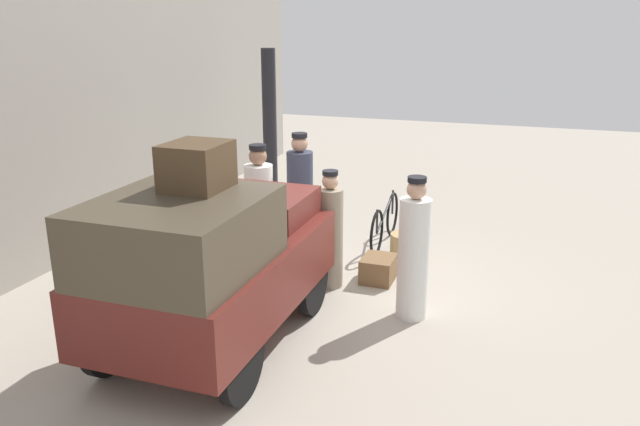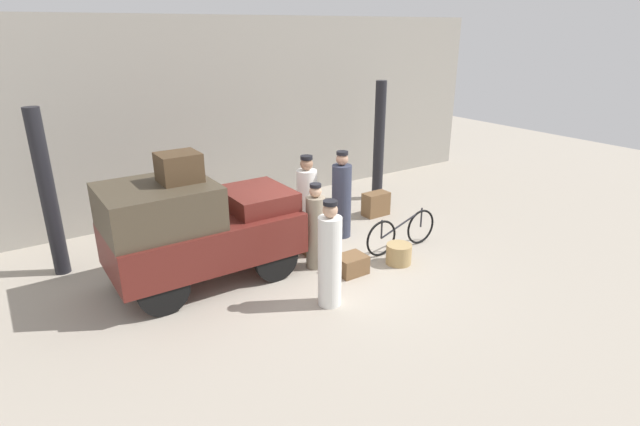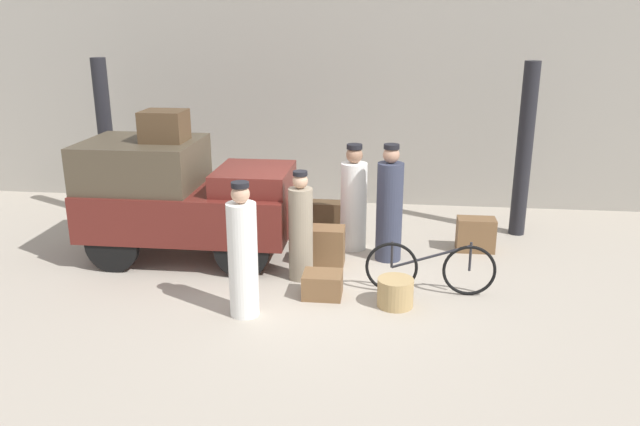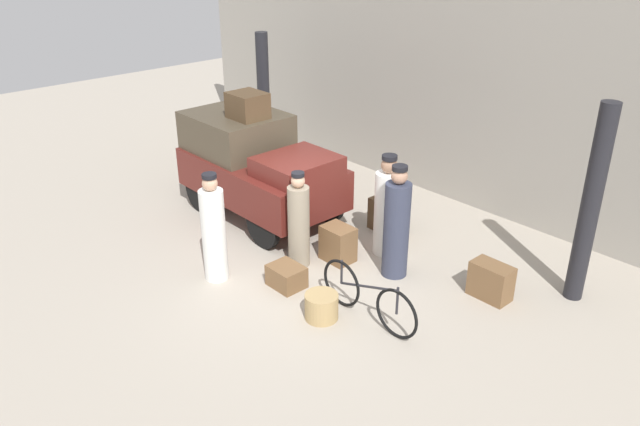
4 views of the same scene
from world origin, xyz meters
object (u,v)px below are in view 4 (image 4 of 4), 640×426
at_px(suitcase_black_upright, 387,216).
at_px(trunk_umber_medium, 491,281).
at_px(wicker_basket, 321,306).
at_px(porter_carrying_trunk, 299,223).
at_px(trunk_wicker_pale, 287,276).
at_px(trunk_on_truck_roof, 248,105).
at_px(porter_standing_middle, 396,226).
at_px(truck, 256,164).
at_px(porter_with_bicycle, 387,210).
at_px(bicycle, 368,297).
at_px(porter_lifting_near_truck, 214,232).
at_px(suitcase_small_leather, 338,244).

xyz_separation_m(suitcase_black_upright, trunk_umber_medium, (2.53, -0.51, -0.02)).
bearing_deg(wicker_basket, porter_carrying_trunk, 150.82).
relative_size(wicker_basket, trunk_umber_medium, 0.78).
xyz_separation_m(wicker_basket, porter_carrying_trunk, (-1.39, 0.77, 0.56)).
xyz_separation_m(porter_carrying_trunk, trunk_wicker_pale, (0.39, -0.59, -0.58)).
bearing_deg(porter_carrying_trunk, trunk_on_truck_roof, 162.60).
relative_size(porter_carrying_trunk, trunk_wicker_pale, 3.03).
distance_m(porter_standing_middle, trunk_wicker_pale, 1.88).
height_order(truck, porter_standing_middle, truck).
relative_size(porter_with_bicycle, trunk_on_truck_roof, 2.71).
xyz_separation_m(bicycle, porter_with_bicycle, (-1.18, 1.68, 0.42)).
height_order(porter_lifting_near_truck, trunk_on_truck_roof, trunk_on_truck_roof).
distance_m(trunk_umber_medium, trunk_on_truck_roof, 5.29).
bearing_deg(suitcase_black_upright, porter_lifting_near_truck, -102.70).
height_order(porter_with_bicycle, trunk_umber_medium, porter_with_bicycle).
bearing_deg(trunk_umber_medium, porter_lifting_near_truck, -140.20).
bearing_deg(porter_with_bicycle, trunk_wicker_pale, -98.65).
distance_m(porter_standing_middle, suitcase_black_upright, 1.62).
bearing_deg(porter_lifting_near_truck, suitcase_small_leather, 63.89).
height_order(wicker_basket, suitcase_black_upright, suitcase_black_upright).
height_order(porter_with_bicycle, trunk_wicker_pale, porter_with_bicycle).
distance_m(wicker_basket, trunk_umber_medium, 2.60).
height_order(porter_lifting_near_truck, trunk_umber_medium, porter_lifting_near_truck).
xyz_separation_m(porter_carrying_trunk, porter_lifting_near_truck, (-0.56, -1.25, 0.07)).
bearing_deg(wicker_basket, porter_standing_middle, 93.90).
relative_size(porter_lifting_near_truck, trunk_umber_medium, 2.88).
bearing_deg(suitcase_small_leather, trunk_umber_medium, 20.79).
relative_size(truck, bicycle, 1.79).
distance_m(porter_lifting_near_truck, suitcase_small_leather, 2.09).
xyz_separation_m(truck, wicker_basket, (3.40, -1.46, -0.83)).
xyz_separation_m(porter_lifting_near_truck, porter_with_bicycle, (1.24, 2.61, -0.02)).
bearing_deg(wicker_basket, porter_with_bicycle, 108.27).
relative_size(bicycle, trunk_on_truck_roof, 2.77).
xyz_separation_m(porter_with_bicycle, trunk_wicker_pale, (-0.30, -1.95, -0.63)).
bearing_deg(truck, trunk_on_truck_roof, -180.00).
distance_m(porter_lifting_near_truck, trunk_wicker_pale, 1.32).
height_order(trunk_wicker_pale, suitcase_small_leather, suitcase_small_leather).
distance_m(wicker_basket, porter_carrying_trunk, 1.68).
distance_m(truck, wicker_basket, 3.79).
height_order(truck, trunk_wicker_pale, truck).
relative_size(trunk_wicker_pale, trunk_on_truck_roof, 0.83).
bearing_deg(suitcase_small_leather, porter_carrying_trunk, -120.23).
bearing_deg(trunk_on_truck_roof, trunk_umber_medium, 9.05).
relative_size(trunk_wicker_pale, suitcase_small_leather, 0.88).
relative_size(porter_with_bicycle, trunk_umber_medium, 2.85).
relative_size(truck, porter_standing_middle, 1.73).
relative_size(porter_standing_middle, suitcase_small_leather, 3.06).
xyz_separation_m(porter_standing_middle, trunk_wicker_pale, (-0.89, -1.51, -0.68)).
relative_size(porter_with_bicycle, suitcase_black_upright, 2.61).
xyz_separation_m(porter_standing_middle, trunk_on_truck_roof, (-3.47, -0.23, 1.26)).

